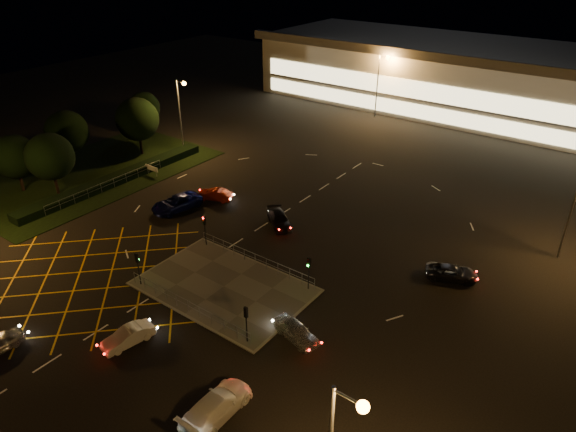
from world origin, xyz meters
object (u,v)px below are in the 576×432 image
Objects in this scene: car_queue_white at (128,337)px; car_east_grey at (452,273)px; signal_se at (246,317)px; car_approach_white at (216,406)px; signal_sw at (137,262)px; car_circ_red at (215,195)px; car_right_silver at (296,331)px; signal_nw at (205,224)px; car_far_dkgrey at (279,219)px; signal_ne at (309,267)px; car_left_blue at (177,203)px.

car_queue_white is 0.87× the size of car_east_grey.
signal_se is at bearing 48.33° from car_queue_white.
signal_sw is at bearing -22.90° from car_approach_white.
car_east_grey is at bearing 70.83° from car_circ_red.
car_right_silver is 0.89× the size of car_east_grey.
car_right_silver is (14.67, -5.48, -1.69)m from signal_nw.
signal_se is 17.83m from car_far_dkgrey.
car_queue_white is 0.73× the size of car_approach_white.
car_east_grey is (16.18, 22.05, -0.02)m from car_queue_white.
car_far_dkgrey is at bearing 139.47° from signal_ne.
signal_ne is at bearing -146.35° from signal_sw.
car_right_silver is at bearing 132.59° from car_east_grey.
signal_sw is 0.56× the size of car_left_blue.
car_east_grey is (6.52, 14.29, -0.06)m from car_right_silver.
car_east_grey is (9.19, 8.80, -1.74)m from signal_ne.
signal_se is at bearing 147.35° from car_right_silver.
car_right_silver is at bearing -170.32° from signal_sw.
signal_sw is 1.00× the size of signal_nw.
signal_se reaches higher than car_queue_white.
car_far_dkgrey is at bearing -101.95° from signal_sw.
signal_sw is at bearing 105.50° from car_east_grey.
car_right_silver is at bearing -64.00° from signal_ne.
signal_se is 1.00× the size of signal_nw.
signal_sw is 0.78× the size of car_circ_red.
signal_sw is 7.99m from signal_nw.
car_far_dkgrey reaches higher than car_queue_white.
car_left_blue is 29.57m from car_east_grey.
car_circ_red is 0.75× the size of car_approach_white.
car_east_grey is at bearing -10.29° from car_right_silver.
signal_nw is 14.27m from car_queue_white.
signal_sw is 12.00m from signal_se.
car_queue_white is at bearing 120.84° from car_east_grey.
car_left_blue is (-12.92, 16.80, 0.14)m from car_queue_white.
car_approach_white is (2.69, -14.11, -1.59)m from signal_ne.
car_circ_red is at bearing -46.60° from car_approach_white.
car_approach_white is at bearing 157.38° from signal_sw.
car_circ_red reaches higher than car_east_grey.
car_left_blue is 11.85m from car_far_dkgrey.
car_east_grey is at bearing -118.70° from signal_se.
signal_se is 23.07m from car_left_blue.
signal_nw reaches higher than car_approach_white.
signal_sw reaches higher than car_far_dkgrey.
car_east_grey is at bearing 21.20° from car_left_blue.
car_left_blue is at bearing -55.56° from signal_sw.
car_approach_white is at bearing -43.84° from signal_nw.
car_approach_white reaches higher than car_east_grey.
signal_nw is 8.33m from car_far_dkgrey.
signal_ne is 20.29m from car_left_blue.
signal_se is at bearing 27.72° from car_circ_red.
car_queue_white is at bearing 36.97° from signal_se.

